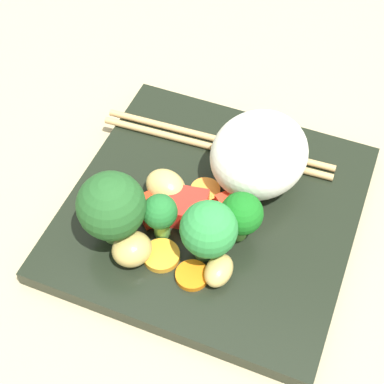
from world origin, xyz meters
TOP-DOWN VIEW (x-y plane):
  - ground_plane at (0.00, 0.00)cm, footprint 110.00×110.00cm
  - square_plate at (0.00, 0.00)cm, footprint 24.03×24.03cm
  - rice_mound at (-2.32, -4.14)cm, footprint 10.07×10.59cm
  - broccoli_floret_0 at (2.62, 4.29)cm, footprint 2.76×2.76cm
  - broccoli_floret_1 at (-1.46, 4.49)cm, footprint 4.37×4.37cm
  - broccoli_floret_2 at (-3.07, 1.87)cm, footprint 3.38×3.38cm
  - broccoli_floret_3 at (5.81, 5.93)cm, footprint 5.28×5.28cm
  - carrot_slice_0 at (-1.17, 6.85)cm, footprint 3.60×3.60cm
  - carrot_slice_1 at (1.04, -0.92)cm, footprint 2.86×2.86cm
  - carrot_slice_2 at (-0.88, 2.49)cm, footprint 3.44×3.44cm
  - carrot_slice_3 at (6.46, 3.36)cm, footprint 3.96×3.96cm
  - carrot_slice_4 at (1.72, 6.20)cm, footprint 3.50×3.50cm
  - pepper_chunk_0 at (-1.65, -0.11)cm, footprint 2.89×2.89cm
  - pepper_chunk_1 at (1.52, 1.67)cm, footprint 3.67×3.63cm
  - pepper_chunk_2 at (4.19, 2.70)cm, footprint 3.44×3.40cm
  - chicken_piece_0 at (-2.99, 6.01)cm, footprint 2.10×2.94cm
  - chicken_piece_1 at (3.95, 0.60)cm, footprint 4.26×3.78cm
  - chicken_piece_2 at (3.72, 7.11)cm, footprint 4.21×4.26cm
  - chopstick_pair at (2.25, -6.43)cm, footprint 21.28×3.36cm

SIDE VIEW (x-z plane):
  - ground_plane at x=0.00cm, z-range -2.00..0.00cm
  - square_plate at x=0.00cm, z-range 0.00..1.44cm
  - carrot_slice_2 at x=-0.88cm, z-range 1.44..1.86cm
  - carrot_slice_0 at x=-1.17cm, z-range 1.44..1.93cm
  - carrot_slice_4 at x=1.72cm, z-range 1.44..1.99cm
  - carrot_slice_3 at x=6.46cm, z-range 1.44..2.02cm
  - chopstick_pair at x=2.25cm, z-range 1.44..2.05cm
  - carrot_slice_1 at x=1.04cm, z-range 1.44..2.21cm
  - pepper_chunk_2 at x=4.19cm, z-range 1.44..2.92cm
  - pepper_chunk_0 at x=-1.65cm, z-range 1.44..3.23cm
  - chicken_piece_0 at x=-2.99cm, z-range 1.44..3.27cm
  - pepper_chunk_1 at x=1.52cm, z-range 1.44..3.39cm
  - chicken_piece_2 at x=3.72cm, z-range 1.44..3.89cm
  - chicken_piece_1 at x=3.95cm, z-range 1.44..4.06cm
  - broccoli_floret_0 at x=2.62cm, z-range 1.98..6.57cm
  - broccoli_floret_2 at x=-3.07cm, z-range 1.90..6.68cm
  - rice_mound at x=-2.32cm, z-range 1.44..7.93cm
  - broccoli_floret_1 at x=-1.46cm, z-range 1.89..7.61cm
  - broccoli_floret_3 at x=5.81cm, z-range 2.10..8.94cm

